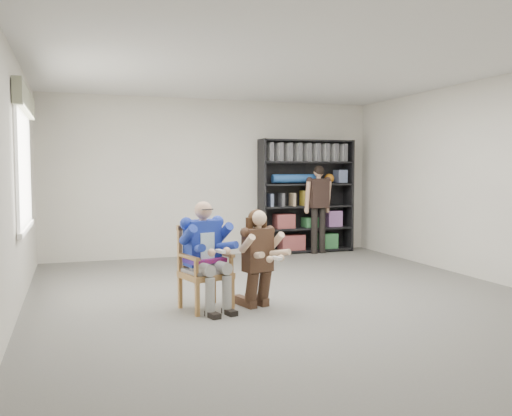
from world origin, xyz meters
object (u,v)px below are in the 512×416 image
object	(u,v)px
bookshelf	(306,196)
seated_man	(206,255)
standing_man	(318,210)
armchair	(206,268)
kneeling_woman	(259,259)

from	to	relation	value
bookshelf	seated_man	bearing A→B (deg)	-128.29
standing_man	seated_man	bearing A→B (deg)	-138.02
bookshelf	armchair	bearing A→B (deg)	-128.29
armchair	bookshelf	xyz separation A→B (m)	(2.76, 3.50, 0.59)
seated_man	kneeling_woman	distance (m)	0.59
armchair	bookshelf	world-z (taller)	bookshelf
seated_man	bookshelf	world-z (taller)	bookshelf
seated_man	bookshelf	distance (m)	4.48
seated_man	standing_man	bearing A→B (deg)	33.26
armchair	bookshelf	distance (m)	4.49
seated_man	kneeling_woman	world-z (taller)	seated_man
armchair	standing_man	xyz separation A→B (m)	(2.92, 3.30, 0.35)
armchair	seated_man	bearing A→B (deg)	-105.24
kneeling_woman	standing_man	world-z (taller)	standing_man
armchair	standing_man	size ratio (longest dim) A/B	0.57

